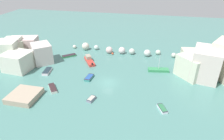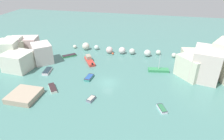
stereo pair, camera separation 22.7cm
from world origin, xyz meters
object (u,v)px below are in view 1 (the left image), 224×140
(moored_boat_3, at_px, (162,109))
(moored_boat_2, at_px, (53,88))
(stone_dock, at_px, (24,96))
(moored_boat_6, at_px, (69,56))
(channel_buoy, at_px, (113,54))
(moored_boat_4, at_px, (47,71))
(moored_boat_1, at_px, (89,60))
(moored_boat_0, at_px, (158,70))
(moored_boat_7, at_px, (91,99))
(moored_boat_5, at_px, (89,77))

(moored_boat_3, bearing_deg, moored_boat_2, -118.89)
(stone_dock, height_order, moored_boat_6, stone_dock)
(channel_buoy, bearing_deg, moored_boat_4, -133.38)
(moored_boat_4, bearing_deg, moored_boat_1, -55.26)
(stone_dock, xyz_separation_m, moored_boat_0, (28.88, 19.30, -0.29))
(moored_boat_4, distance_m, moored_boat_6, 11.37)
(moored_boat_6, distance_m, moored_boat_7, 25.18)
(moored_boat_3, relative_size, moored_boat_6, 0.73)
(moored_boat_3, height_order, moored_boat_6, moored_boat_6)
(moored_boat_0, xyz_separation_m, moored_boat_4, (-29.90, -7.31, -0.00))
(moored_boat_7, bearing_deg, moored_boat_1, -145.85)
(moored_boat_1, xyz_separation_m, moored_boat_7, (6.47, -18.42, -0.29))
(stone_dock, distance_m, moored_boat_6, 23.26)
(moored_boat_1, xyz_separation_m, moored_boat_2, (-3.81, -16.27, -0.31))
(stone_dock, bearing_deg, moored_boat_7, 9.22)
(stone_dock, height_order, moored_boat_0, moored_boat_0)
(moored_boat_1, bearing_deg, stone_dock, 125.62)
(moored_boat_3, distance_m, moored_boat_6, 35.94)
(stone_dock, xyz_separation_m, moored_boat_4, (-1.02, 11.99, -0.29))
(stone_dock, distance_m, moored_boat_7, 14.90)
(moored_boat_4, bearing_deg, moored_boat_0, -85.12)
(moored_boat_7, bearing_deg, moored_boat_3, 104.72)
(channel_buoy, xyz_separation_m, moored_boat_1, (-5.75, -7.06, 0.27))
(moored_boat_5, bearing_deg, channel_buoy, 176.09)
(moored_boat_4, bearing_deg, channel_buoy, -52.24)
(moored_boat_3, relative_size, moored_boat_5, 0.91)
(moored_boat_1, height_order, moored_boat_7, moored_boat_1)
(moored_boat_5, height_order, moored_boat_6, moored_boat_5)
(moored_boat_1, bearing_deg, moored_boat_7, 166.58)
(moored_boat_2, bearing_deg, channel_buoy, -60.39)
(channel_buoy, height_order, moored_boat_5, channel_buoy)
(channel_buoy, relative_size, moored_boat_2, 0.16)
(moored_boat_5, bearing_deg, moored_boat_2, -41.06)
(moored_boat_3, bearing_deg, moored_boat_6, -149.54)
(stone_dock, bearing_deg, channel_buoy, 63.35)
(moored_boat_3, height_order, moored_boat_4, moored_boat_4)
(moored_boat_0, bearing_deg, channel_buoy, -38.68)
(moored_boat_1, bearing_deg, moored_boat_5, 165.15)
(moored_boat_7, bearing_deg, moored_boat_6, -131.15)
(channel_buoy, height_order, moored_boat_3, channel_buoy)
(channel_buoy, distance_m, moored_boat_1, 9.11)
(moored_boat_5, relative_size, moored_boat_7, 1.41)
(moored_boat_0, xyz_separation_m, moored_boat_2, (-24.46, -14.77, -0.06))
(stone_dock, distance_m, moored_boat_0, 34.74)
(moored_boat_5, bearing_deg, moored_boat_4, -88.65)
(channel_buoy, distance_m, moored_boat_0, 17.18)
(channel_buoy, height_order, moored_boat_4, moored_boat_4)
(moored_boat_1, distance_m, moored_boat_6, 8.02)
(moored_boat_3, relative_size, moored_boat_4, 0.76)
(stone_dock, relative_size, moored_boat_7, 2.55)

